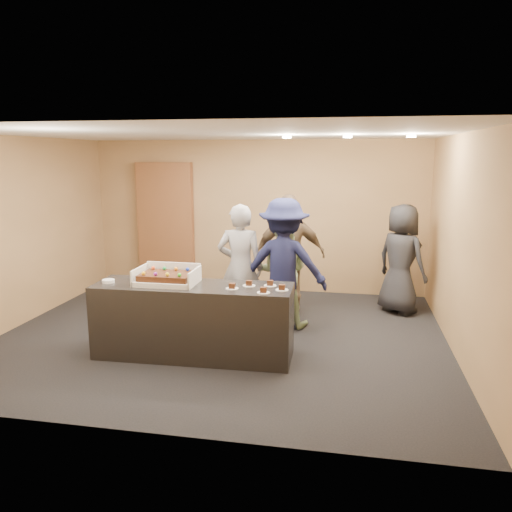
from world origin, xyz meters
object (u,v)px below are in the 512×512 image
at_px(serving_counter, 194,321).
at_px(sheet_cake, 167,276).
at_px(storage_cabinet, 166,225).
at_px(person_navy_man, 284,265).
at_px(cake_box, 168,279).
at_px(plate_stack, 108,281).
at_px(person_server_grey, 240,268).
at_px(person_dark_suit, 401,259).
at_px(person_sage_man, 282,271).
at_px(person_brown_extra, 289,255).

height_order(serving_counter, sheet_cake, sheet_cake).
relative_size(serving_counter, storage_cabinet, 1.04).
relative_size(serving_counter, person_navy_man, 1.29).
distance_m(cake_box, plate_stack, 0.73).
height_order(serving_counter, cake_box, cake_box).
bearing_deg(person_server_grey, storage_cabinet, -50.79).
relative_size(person_server_grey, person_navy_man, 0.96).
bearing_deg(person_navy_man, storage_cabinet, -40.50).
height_order(plate_stack, person_dark_suit, person_dark_suit).
bearing_deg(person_navy_man, cake_box, 39.75).
xyz_separation_m(person_sage_man, person_navy_man, (0.04, -0.18, 0.13)).
bearing_deg(cake_box, sheet_cake, -90.98).
height_order(serving_counter, storage_cabinet, storage_cabinet).
height_order(serving_counter, person_sage_man, person_sage_man).
distance_m(cake_box, person_server_grey, 1.25).
height_order(person_navy_man, person_brown_extra, same).
distance_m(storage_cabinet, sheet_cake, 3.37).
xyz_separation_m(serving_counter, person_sage_man, (0.90, 1.33, 0.35)).
distance_m(cake_box, person_dark_suit, 3.72).
xyz_separation_m(serving_counter, cake_box, (-0.32, 0.03, 0.50)).
distance_m(serving_counter, plate_stack, 1.15).
height_order(sheet_cake, person_navy_man, person_navy_man).
bearing_deg(serving_counter, sheet_cake, 178.46).
xyz_separation_m(storage_cabinet, sheet_cake, (1.20, -3.14, -0.16)).
distance_m(sheet_cake, person_dark_suit, 3.74).
height_order(sheet_cake, person_sage_man, person_sage_man).
relative_size(person_sage_man, person_brown_extra, 0.86).
bearing_deg(sheet_cake, person_brown_extra, 56.22).
xyz_separation_m(plate_stack, person_brown_extra, (1.99, 1.97, 0.01)).
xyz_separation_m(sheet_cake, person_dark_suit, (2.95, 2.28, -0.14)).
xyz_separation_m(storage_cabinet, person_dark_suit, (4.16, -0.86, -0.30)).
distance_m(serving_counter, person_brown_extra, 2.16).
distance_m(storage_cabinet, person_sage_man, 3.05).
bearing_deg(cake_box, plate_stack, -171.17).
height_order(storage_cabinet, person_dark_suit, storage_cabinet).
bearing_deg(person_sage_man, person_server_grey, 26.85).
height_order(serving_counter, person_dark_suit, person_dark_suit).
distance_m(sheet_cake, person_navy_man, 1.71).
distance_m(person_server_grey, person_dark_suit, 2.58).
relative_size(person_server_grey, person_dark_suit, 1.04).
relative_size(plate_stack, person_dark_suit, 0.09).
distance_m(serving_counter, cake_box, 0.59).
distance_m(cake_box, person_sage_man, 1.80).
relative_size(sheet_cake, person_sage_man, 0.39).
distance_m(person_sage_man, person_navy_man, 0.23).
relative_size(sheet_cake, person_server_grey, 0.35).
distance_m(plate_stack, person_sage_man, 2.42).
bearing_deg(sheet_cake, person_dark_suit, 37.66).
xyz_separation_m(serving_counter, person_navy_man, (0.95, 1.15, 0.48)).
bearing_deg(storage_cabinet, sheet_cake, -69.03).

